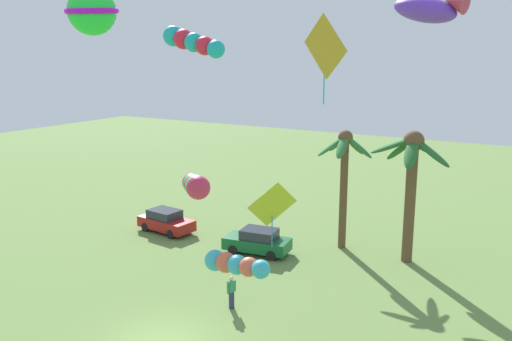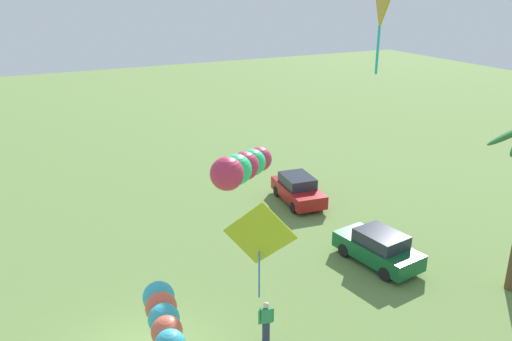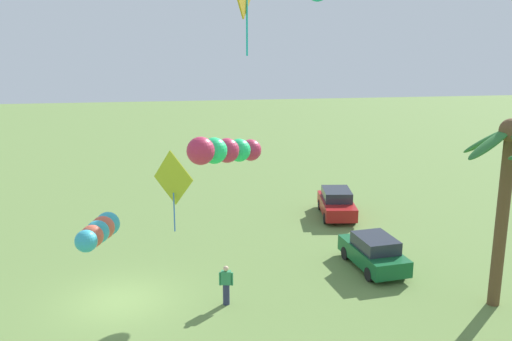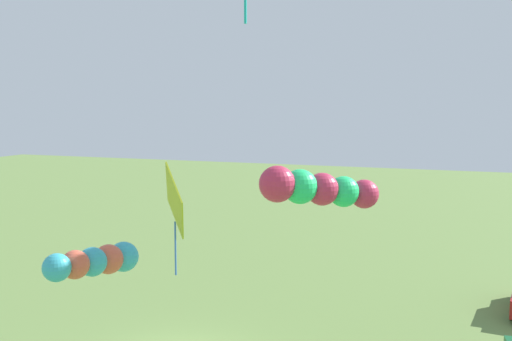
{
  "view_description": "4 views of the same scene",
  "coord_description": "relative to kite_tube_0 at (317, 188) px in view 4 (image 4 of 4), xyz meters",
  "views": [
    {
      "loc": [
        13.75,
        -15.48,
        11.72
      ],
      "look_at": [
        1.9,
        4.53,
        6.66
      ],
      "focal_mm": 37.99,
      "sensor_mm": 36.0,
      "label": 1
    },
    {
      "loc": [
        13.83,
        -2.7,
        11.59
      ],
      "look_at": [
        1.84,
        3.23,
        6.7
      ],
      "focal_mm": 36.71,
      "sensor_mm": 36.0,
      "label": 2
    },
    {
      "loc": [
        21.73,
        2.43,
        10.66
      ],
      "look_at": [
        2.27,
        5.07,
        5.68
      ],
      "focal_mm": 41.44,
      "sensor_mm": 36.0,
      "label": 3
    },
    {
      "loc": [
        15.83,
        8.66,
        8.2
      ],
      "look_at": [
        1.76,
        3.41,
        6.49
      ],
      "focal_mm": 41.39,
      "sensor_mm": 36.0,
      "label": 4
    }
  ],
  "objects": [
    {
      "name": "kite_diamond_2",
      "position": [
        5.23,
        -1.99,
        0.27
      ],
      "size": [
        1.56,
        1.22,
        2.68
      ],
      "color": "#B5C424"
    },
    {
      "name": "kite_tube_0",
      "position": [
        0.0,
        0.0,
        0.0
      ],
      "size": [
        3.07,
        3.18,
        1.48
      ],
      "color": "#C22B4D"
    },
    {
      "name": "kite_tube_5",
      "position": [
        4.99,
        -4.35,
        -1.38
      ],
      "size": [
        2.91,
        1.11,
        0.98
      ],
      "color": "#35AEC6"
    }
  ]
}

